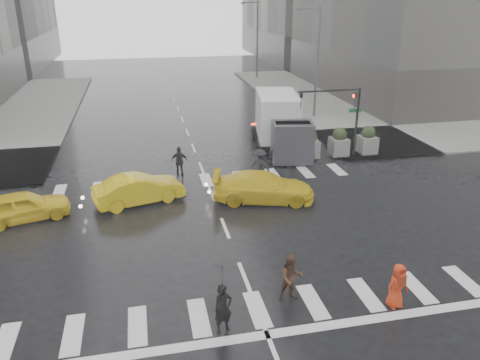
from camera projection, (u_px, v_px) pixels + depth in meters
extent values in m
plane|color=black|center=(225.00, 228.00, 21.34)|extent=(120.00, 120.00, 0.00)
cube|color=slate|center=(407.00, 113.00, 40.97)|extent=(35.00, 35.00, 0.15)
cube|color=#302D2A|center=(443.00, 69.00, 50.63)|extent=(26.05, 26.05, 4.40)
cube|color=#302D2A|center=(336.00, 42.00, 76.90)|extent=(26.05, 26.05, 4.40)
cylinder|color=black|center=(357.00, 123.00, 29.69)|extent=(0.16, 0.16, 4.50)
cylinder|color=black|center=(329.00, 91.00, 28.49)|extent=(4.00, 0.12, 0.12)
imported|color=black|center=(355.00, 101.00, 29.10)|extent=(0.16, 0.20, 1.00)
imported|color=black|center=(301.00, 100.00, 28.33)|extent=(0.16, 0.20, 1.00)
sphere|color=#FF190C|center=(354.00, 96.00, 28.97)|extent=(0.20, 0.20, 0.20)
cube|color=#0E622A|center=(356.00, 110.00, 29.68)|extent=(0.90, 0.03, 0.22)
cylinder|color=#59595B|center=(317.00, 64.00, 38.10)|extent=(0.20, 0.20, 9.00)
cylinder|color=#59595B|center=(309.00, 8.00, 36.31)|extent=(1.80, 0.12, 0.12)
cube|color=#59595B|center=(298.00, 10.00, 36.17)|extent=(0.50, 0.22, 0.15)
cylinder|color=#59595B|center=(257.00, 40.00, 56.22)|extent=(0.20, 0.20, 9.00)
cylinder|color=#59595B|center=(250.00, 2.00, 54.42)|extent=(1.80, 0.12, 0.12)
cube|color=#59595B|center=(243.00, 3.00, 54.29)|extent=(0.50, 0.22, 0.15)
cube|color=slate|center=(309.00, 148.00, 29.87)|extent=(1.10, 1.10, 1.10)
sphere|color=black|center=(310.00, 136.00, 29.57)|extent=(0.90, 0.90, 0.90)
cube|color=slate|center=(339.00, 146.00, 30.26)|extent=(1.10, 1.10, 1.10)
sphere|color=black|center=(340.00, 135.00, 29.96)|extent=(0.90, 0.90, 0.90)
cube|color=slate|center=(367.00, 144.00, 30.65)|extent=(1.10, 1.10, 1.10)
sphere|color=black|center=(368.00, 133.00, 30.35)|extent=(0.90, 0.90, 0.90)
imported|color=black|center=(223.00, 309.00, 14.61)|extent=(0.70, 0.56, 1.69)
imported|color=black|center=(223.00, 277.00, 14.18)|extent=(1.20, 1.21, 0.88)
imported|color=#432818|center=(291.00, 278.00, 16.14)|extent=(0.87, 0.69, 1.74)
imported|color=red|center=(397.00, 286.00, 15.79)|extent=(0.86, 0.63, 1.62)
cube|color=#9B2811|center=(401.00, 280.00, 15.50)|extent=(0.30, 0.20, 0.40)
imported|color=black|center=(180.00, 161.00, 27.06)|extent=(1.12, 0.79, 1.77)
imported|color=black|center=(260.00, 165.00, 26.49)|extent=(1.26, 1.29, 1.80)
imported|color=yellow|center=(23.00, 206.00, 21.86)|extent=(4.43, 2.69, 1.41)
imported|color=yellow|center=(139.00, 189.00, 23.64)|extent=(4.74, 2.74, 1.48)
imported|color=yellow|center=(263.00, 187.00, 23.89)|extent=(4.93, 3.14, 1.50)
cube|color=white|center=(277.00, 115.00, 31.84)|extent=(2.58, 4.94, 2.90)
cube|color=#2F2F34|center=(292.00, 142.00, 29.05)|extent=(2.47, 1.93, 2.47)
cube|color=black|center=(293.00, 130.00, 28.77)|extent=(2.15, 0.97, 0.97)
cylinder|color=black|center=(275.00, 157.00, 28.96)|extent=(0.30, 0.97, 0.97)
cylinder|color=black|center=(310.00, 155.00, 29.40)|extent=(0.30, 0.97, 0.97)
cylinder|color=black|center=(265.00, 146.00, 31.10)|extent=(0.30, 0.97, 0.97)
cylinder|color=black|center=(298.00, 144.00, 31.54)|extent=(0.30, 0.97, 0.97)
cylinder|color=black|center=(254.00, 133.00, 33.82)|extent=(0.30, 0.97, 0.97)
cylinder|color=black|center=(284.00, 131.00, 34.26)|extent=(0.30, 0.97, 0.97)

